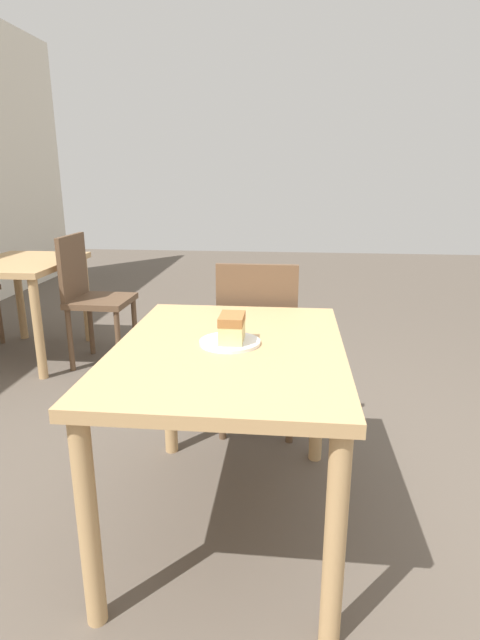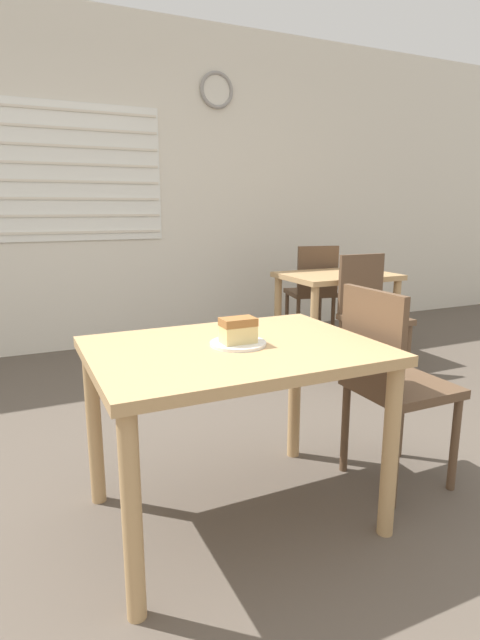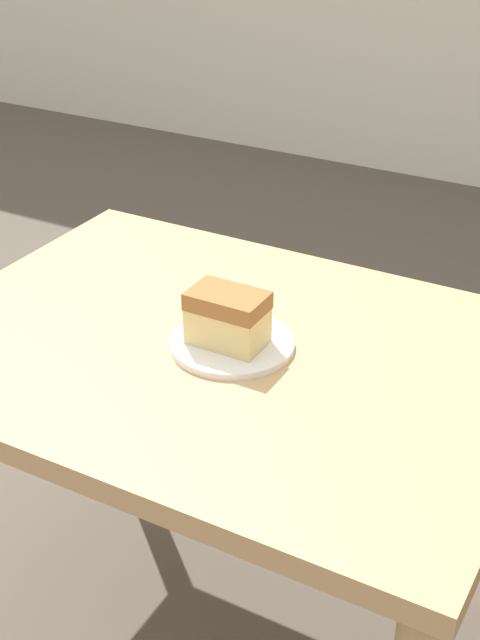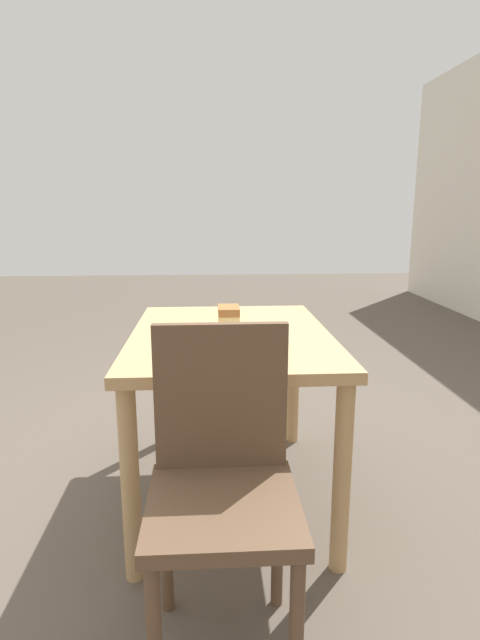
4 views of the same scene
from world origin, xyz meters
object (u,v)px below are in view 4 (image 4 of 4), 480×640
Objects in this scene: chair_near_window at (222,478)px; plate at (231,332)px; dining_table_near at (231,356)px; cake_slice at (229,318)px.

chair_near_window is 4.21× the size of plate.
cake_slice is at bearing -31.49° from dining_table_near.
cake_slice is (0.01, -0.01, 0.16)m from dining_table_near.
plate is 1.66× the size of cake_slice.
cake_slice is (-0.00, -0.01, 0.05)m from plate.
dining_table_near is 0.16m from cake_slice.
plate is at bearing -1.60° from dining_table_near.
cake_slice reaches higher than plate.
chair_near_window reaches higher than cake_slice.
cake_slice is (-0.70, 0.05, 0.28)m from chair_near_window.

